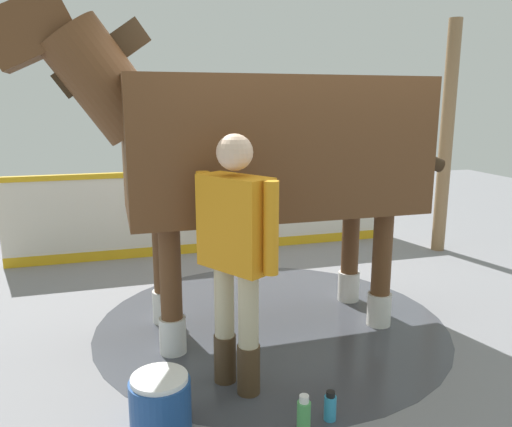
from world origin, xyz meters
name	(u,v)px	position (x,y,z in m)	size (l,w,h in m)	color
ground_plane	(288,310)	(0.00, 0.00, -0.01)	(16.00, 16.00, 0.02)	gray
wet_patch	(271,323)	(0.23, -0.23, 0.00)	(2.94, 2.94, 0.00)	#42444C
barrier_wall	(216,214)	(-2.01, -0.29, 0.48)	(0.21, 4.95, 1.04)	silver
roof_post_far	(446,139)	(-1.33, 2.46, 1.41)	(0.16, 0.16, 2.81)	olive
horse	(259,147)	(0.24, -0.34, 1.50)	(1.09, 3.62, 2.60)	brown
handler	(235,248)	(1.12, -0.73, 0.96)	(0.58, 0.45, 1.67)	#47331E
wash_bucket	(160,404)	(1.47, -1.25, 0.17)	(0.35, 0.35, 0.35)	#1E478C
bottle_shampoo	(330,407)	(1.61, -0.27, 0.09)	(0.07, 0.07, 0.19)	#3399CC
bottle_spray	(304,416)	(1.69, -0.47, 0.11)	(0.08, 0.08, 0.23)	#4CA559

